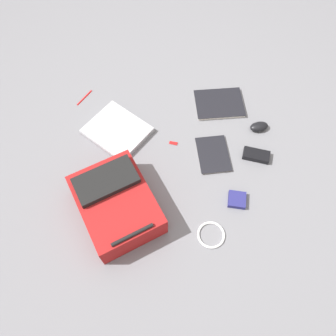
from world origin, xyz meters
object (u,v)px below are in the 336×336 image
at_px(computer_mouse, 259,127).
at_px(usb_stick, 173,143).
at_px(power_brick, 256,155).
at_px(laptop, 117,131).
at_px(earbud_pouch, 237,200).
at_px(book_comic, 219,104).
at_px(book_red, 213,154).
at_px(backpack, 116,203).
at_px(cable_coil, 211,235).
at_px(pen_black, 84,97).

bearing_deg(computer_mouse, usb_stick, 88.13).
relative_size(power_brick, usb_stick, 3.10).
xyz_separation_m(laptop, earbud_pouch, (-0.41, -0.62, -0.00)).
relative_size(laptop, computer_mouse, 4.05).
height_order(book_comic, book_red, book_comic).
distance_m(backpack, earbud_pouch, 0.59).
height_order(book_comic, usb_stick, book_comic).
bearing_deg(earbud_pouch, power_brick, -26.28).
relative_size(backpack, book_comic, 1.80).
xyz_separation_m(book_red, computer_mouse, (0.17, -0.26, 0.01)).
bearing_deg(laptop, book_red, -105.71).
bearing_deg(book_red, power_brick, -92.45).
bearing_deg(computer_mouse, earbud_pouch, 146.16).
bearing_deg(power_brick, book_comic, 25.92).
height_order(cable_coil, earbud_pouch, earbud_pouch).
xyz_separation_m(backpack, pen_black, (0.71, 0.25, -0.07)).
xyz_separation_m(backpack, computer_mouse, (0.48, -0.75, -0.06)).
bearing_deg(laptop, backpack, -175.45).
relative_size(backpack, pen_black, 4.01).
bearing_deg(earbud_pouch, pen_black, 51.76).
xyz_separation_m(backpack, book_red, (0.31, -0.49, -0.07)).
bearing_deg(computer_mouse, book_red, 109.65).
height_order(power_brick, earbud_pouch, power_brick).
distance_m(book_red, cable_coil, 0.44).
relative_size(book_comic, pen_black, 2.23).
relative_size(book_red, computer_mouse, 2.35).
bearing_deg(book_red, laptop, 74.29).
bearing_deg(backpack, computer_mouse, -57.15).
xyz_separation_m(book_comic, computer_mouse, (-0.17, -0.21, 0.01)).
bearing_deg(book_red, pen_black, 61.84).
relative_size(backpack, usb_stick, 11.81).
relative_size(cable_coil, usb_stick, 2.99).
bearing_deg(laptop, pen_black, 40.81).
bearing_deg(book_red, usb_stick, 70.52).
relative_size(pen_black, earbud_pouch, 1.54).
height_order(laptop, power_brick, same).
xyz_separation_m(book_red, pen_black, (0.39, 0.73, -0.00)).
xyz_separation_m(computer_mouse, cable_coil, (-0.61, 0.30, -0.02)).
height_order(book_comic, earbud_pouch, earbud_pouch).
relative_size(backpack, earbud_pouch, 6.15).
distance_m(laptop, cable_coil, 0.76).
bearing_deg(power_brick, computer_mouse, -11.53).
height_order(backpack, computer_mouse, backpack).
bearing_deg(book_red, book_comic, -9.36).
relative_size(laptop, book_red, 1.72).
height_order(computer_mouse, cable_coil, computer_mouse).
bearing_deg(power_brick, book_red, 87.55).
xyz_separation_m(laptop, book_comic, (0.19, -0.58, -0.01)).
xyz_separation_m(book_comic, power_brick, (-0.35, -0.17, 0.01)).
bearing_deg(laptop, computer_mouse, -88.21).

